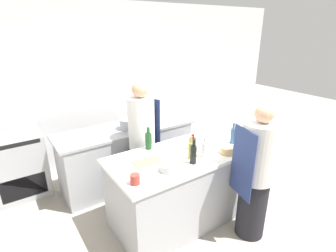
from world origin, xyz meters
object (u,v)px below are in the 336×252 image
at_px(bottle_water, 191,150).
at_px(cup, 135,179).
at_px(bottle_olive_oil, 193,154).
at_px(stockpot, 129,124).
at_px(chef_at_prep_near, 256,175).
at_px(bottle_cooking_oil, 149,140).
at_px(bowl_mixing_large, 169,167).
at_px(oven_range, 19,166).
at_px(chef_at_stove, 142,143).
at_px(bottle_wine, 204,149).
at_px(bowl_prep_small, 227,150).
at_px(bottle_vinegar, 233,135).
at_px(bottle_sauce, 193,143).

relative_size(bottle_water, cup, 2.76).
relative_size(bottle_olive_oil, stockpot, 1.07).
height_order(chef_at_prep_near, bottle_cooking_oil, chef_at_prep_near).
bearing_deg(stockpot, chef_at_prep_near, -69.79).
bearing_deg(cup, bowl_mixing_large, 2.62).
distance_m(oven_range, chef_at_stove, 1.88).
xyz_separation_m(bottle_cooking_oil, cup, (-0.51, -0.61, -0.06)).
bearing_deg(oven_range, bottle_water, -49.14).
xyz_separation_m(bottle_olive_oil, bottle_wine, (0.21, 0.05, -0.02)).
bearing_deg(chef_at_prep_near, stockpot, 34.53).
height_order(bottle_wine, bowl_prep_small, bottle_wine).
relative_size(cup, stockpot, 0.38).
relative_size(oven_range, bottle_vinegar, 3.41).
distance_m(bottle_cooking_oil, bowl_mixing_large, 0.61).
bearing_deg(bottle_vinegar, bottle_wine, -172.43).
distance_m(bottle_sauce, bowl_mixing_large, 0.62).
bearing_deg(bottle_cooking_oil, chef_at_prep_near, -53.70).
distance_m(oven_range, chef_at_prep_near, 3.31).
bearing_deg(bottle_sauce, cup, -162.80).
bearing_deg(bottle_olive_oil, chef_at_stove, 98.19).
height_order(chef_at_stove, bottle_vinegar, chef_at_stove).
bearing_deg(chef_at_prep_near, chef_at_stove, 40.75).
bearing_deg(chef_at_prep_near, cup, 85.31).
bearing_deg(bowl_prep_small, chef_at_prep_near, -81.94).
bearing_deg(bowl_mixing_large, bowl_prep_small, -4.36).
height_order(bottle_vinegar, cup, bottle_vinegar).
bearing_deg(bottle_cooking_oil, bottle_vinegar, -25.78).
height_order(chef_at_stove, bottle_cooking_oil, chef_at_stove).
bearing_deg(bottle_water, oven_range, 130.86).
xyz_separation_m(bowl_mixing_large, stockpot, (0.20, 1.37, 0.04)).
bearing_deg(bowl_prep_small, cup, 178.02).
xyz_separation_m(bottle_wine, cup, (-0.95, -0.05, -0.04)).
xyz_separation_m(bottle_vinegar, bottle_wine, (-0.57, -0.08, -0.02)).
distance_m(bottle_water, stockpot, 1.29).
xyz_separation_m(bottle_wine, bottle_sauce, (0.03, 0.25, -0.02)).
xyz_separation_m(chef_at_prep_near, bottle_sauce, (-0.32, 0.75, 0.20)).
relative_size(bottle_cooking_oil, bottle_sauce, 1.48).
bearing_deg(bottle_olive_oil, bottle_vinegar, 9.38).
distance_m(chef_at_stove, bottle_olive_oil, 0.97).
relative_size(bottle_olive_oil, bottle_water, 1.01).
bearing_deg(bowl_mixing_large, bottle_wine, 3.88).
bearing_deg(bottle_cooking_oil, bottle_olive_oil, -69.97).
height_order(chef_at_prep_near, stockpot, chef_at_prep_near).
bearing_deg(bottle_water, bottle_vinegar, 2.15).
bearing_deg(chef_at_prep_near, bottle_sauce, 37.53).
xyz_separation_m(chef_at_stove, bowl_mixing_large, (-0.18, -0.92, 0.10)).
xyz_separation_m(chef_at_stove, cup, (-0.60, -0.94, 0.12)).
relative_size(chef_at_stove, cup, 16.69).
distance_m(bottle_vinegar, cup, 1.52).
relative_size(bottle_wine, cup, 2.33).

